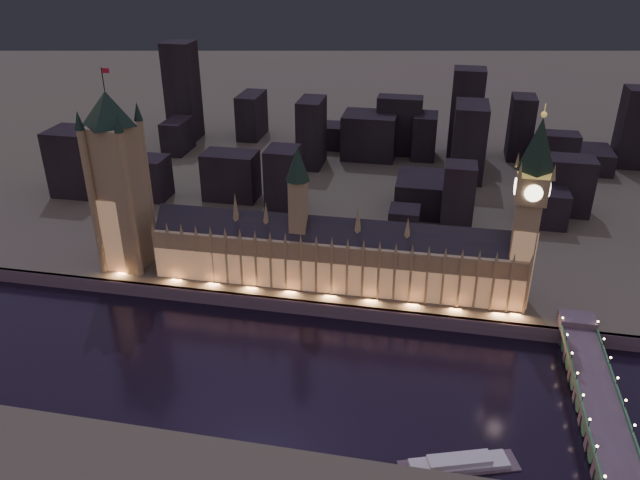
% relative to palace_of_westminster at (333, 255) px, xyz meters
% --- Properties ---
extents(ground_plane, '(2000.00, 2000.00, 0.00)m').
position_rel_palace_of_westminster_xyz_m(ground_plane, '(-11.01, -61.75, -26.37)').
color(ground_plane, black).
rests_on(ground_plane, ground).
extents(north_bank, '(2000.00, 960.00, 8.00)m').
position_rel_palace_of_westminster_xyz_m(north_bank, '(-11.01, 458.25, -22.37)').
color(north_bank, brown).
rests_on(north_bank, ground).
extents(embankment_wall, '(2000.00, 2.50, 8.00)m').
position_rel_palace_of_westminster_xyz_m(embankment_wall, '(-11.01, -20.75, -22.37)').
color(embankment_wall, '#55404D').
rests_on(embankment_wall, ground).
extents(palace_of_westminster, '(202.00, 22.25, 78.00)m').
position_rel_palace_of_westminster_xyz_m(palace_of_westminster, '(0.00, 0.00, 0.00)').
color(palace_of_westminster, '#937752').
rests_on(palace_of_westminster, north_bank).
extents(victoria_tower, '(31.68, 31.68, 113.57)m').
position_rel_palace_of_westminster_xyz_m(victoria_tower, '(-121.01, 0.16, 37.82)').
color(victoria_tower, '#937752').
rests_on(victoria_tower, north_bank).
extents(elizabeth_tower, '(18.00, 18.00, 105.86)m').
position_rel_palace_of_westminster_xyz_m(elizabeth_tower, '(96.99, 0.17, 40.59)').
color(elizabeth_tower, '#937752').
rests_on(elizabeth_tower, north_bank).
extents(westminster_bridge, '(17.26, 113.00, 15.90)m').
position_rel_palace_of_westminster_xyz_m(westminster_bridge, '(125.92, -65.21, -20.37)').
color(westminster_bridge, '#55404D').
rests_on(westminster_bridge, ground).
extents(river_boat, '(47.26, 25.21, 4.50)m').
position_rel_palace_of_westminster_xyz_m(river_boat, '(69.38, -112.43, -24.81)').
color(river_boat, '#55404D').
rests_on(river_boat, ground).
extents(city_backdrop, '(495.76, 215.63, 87.35)m').
position_rel_palace_of_westminster_xyz_m(city_backdrop, '(23.85, 186.12, 5.63)').
color(city_backdrop, black).
rests_on(city_backdrop, north_bank).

